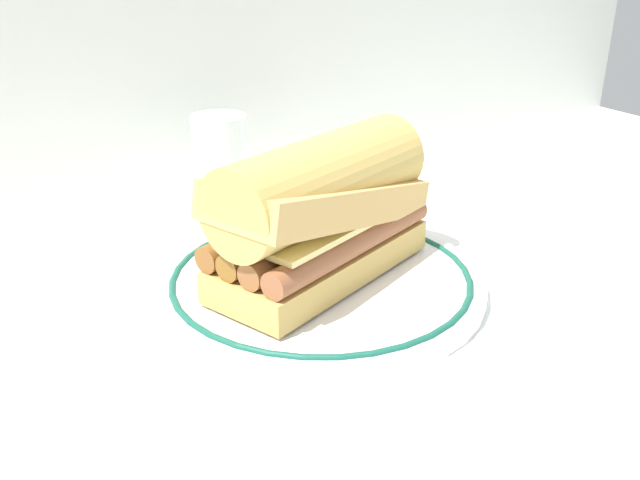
% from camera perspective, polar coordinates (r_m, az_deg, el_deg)
% --- Properties ---
extents(ground_plane, '(1.50, 1.50, 0.00)m').
position_cam_1_polar(ground_plane, '(0.60, 2.36, -3.51)').
color(ground_plane, white).
extents(plate, '(0.28, 0.28, 0.01)m').
position_cam_1_polar(plate, '(0.59, 0.00, -3.32)').
color(plate, white).
rests_on(plate, ground_plane).
extents(sausage_sandwich, '(0.22, 0.16, 0.12)m').
position_cam_1_polar(sausage_sandwich, '(0.56, 0.00, 2.72)').
color(sausage_sandwich, tan).
rests_on(sausage_sandwich, plate).
extents(drinking_glass, '(0.06, 0.06, 0.09)m').
position_cam_1_polar(drinking_glass, '(0.82, -8.36, 6.73)').
color(drinking_glass, silver).
rests_on(drinking_glass, ground_plane).
extents(salt_shaker, '(0.03, 0.03, 0.08)m').
position_cam_1_polar(salt_shaker, '(0.82, 6.19, 6.97)').
color(salt_shaker, white).
rests_on(salt_shaker, ground_plane).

